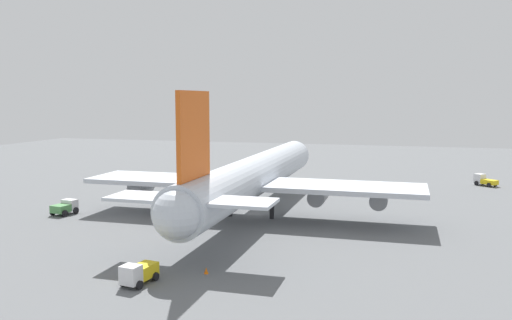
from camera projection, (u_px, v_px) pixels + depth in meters
name	position (u px, v px, depth m)	size (l,w,h in m)	color
ground_plane	(256.00, 213.00, 81.92)	(255.60, 255.60, 0.00)	slate
cargo_airplane	(255.00, 176.00, 80.91)	(63.90, 50.43, 18.55)	silver
catering_truck	(139.00, 273.00, 50.52)	(4.36, 2.66, 2.18)	silver
cargo_loader	(484.00, 180.00, 108.01)	(4.51, 4.65, 2.29)	silver
fuel_truck	(230.00, 174.00, 116.45)	(3.82, 5.52, 2.23)	#4C8C4C
pushback_tractor	(65.00, 207.00, 81.08)	(4.05, 3.19, 2.16)	silver
safety_cone_nose	(304.00, 183.00, 108.77)	(0.47, 0.47, 0.68)	orange
safety_cone_tail	(206.00, 271.00, 53.61)	(0.47, 0.47, 0.67)	orange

